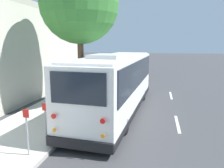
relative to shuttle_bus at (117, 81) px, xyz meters
name	(u,v)px	position (x,y,z in m)	size (l,w,h in m)	color
ground_plane	(120,117)	(-0.94, -0.35, -1.79)	(160.00, 160.00, 0.00)	#3D3D3F
sidewalk_slab	(55,112)	(-0.94, 3.33, -1.71)	(80.00, 3.65, 0.15)	beige
curb_strip	(87,114)	(-0.94, 1.44, -1.71)	(80.00, 0.14, 0.15)	#AAA69D
shuttle_bus	(117,81)	(0.00, 0.00, 0.00)	(10.70, 3.16, 3.35)	white
parked_sedan_maroon	(134,73)	(12.40, 0.31, -1.17)	(4.66, 1.97, 1.32)	maroon
parked_sedan_gray	(139,67)	(19.12, 0.39, -1.17)	(4.39, 1.76, 1.32)	slate
sign_post_near	(27,132)	(-5.72, 1.93, -0.81)	(0.06, 0.22, 1.59)	gray
sign_post_far	(46,121)	(-4.50, 1.93, -0.88)	(0.06, 0.22, 1.46)	gray
lane_stripe_mid	(177,124)	(-1.28, -3.26, -1.78)	(2.40, 0.14, 0.01)	silver
lane_stripe_ahead	(171,95)	(4.72, -3.26, -1.78)	(2.40, 0.14, 0.01)	silver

